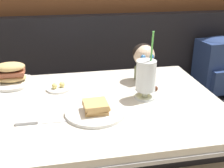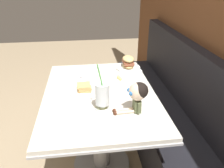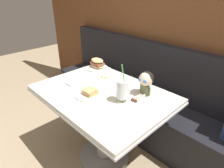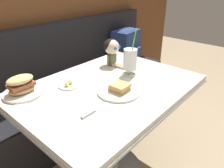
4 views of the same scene
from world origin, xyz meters
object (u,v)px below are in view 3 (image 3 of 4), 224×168
milkshake_glass (122,90)px  sandwich_plate (97,65)px  toast_plate (91,94)px  seated_doll (146,80)px  butter_knife (71,86)px  butter_saucer (104,78)px

milkshake_glass → sandwich_plate: bearing=155.3°
toast_plate → seated_doll: size_ratio=1.13×
butter_knife → butter_saucer: bearing=73.6°
sandwich_plate → seated_doll: 0.69m
milkshake_glass → butter_saucer: 0.44m
butter_saucer → toast_plate: bearing=-62.4°
milkshake_glass → seated_doll: milkshake_glass is taller
toast_plate → milkshake_glass: size_ratio=0.79×
milkshake_glass → seated_doll: (0.05, 0.21, 0.03)m
milkshake_glass → butter_knife: size_ratio=1.34×
milkshake_glass → toast_plate: bearing=-156.1°
sandwich_plate → milkshake_glass: bearing=-24.7°
butter_saucer → sandwich_plate: bearing=153.8°
toast_plate → butter_saucer: (-0.15, 0.28, -0.01)m
milkshake_glass → sandwich_plate: milkshake_glass is taller
sandwich_plate → butter_saucer: 0.26m
toast_plate → sandwich_plate: (-0.38, 0.39, 0.03)m
toast_plate → seated_doll: seated_doll is taller
butter_saucer → butter_knife: bearing=-106.4°
seated_doll → toast_plate: bearing=-133.1°
toast_plate → butter_knife: 0.24m
toast_plate → butter_knife: toast_plate is taller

